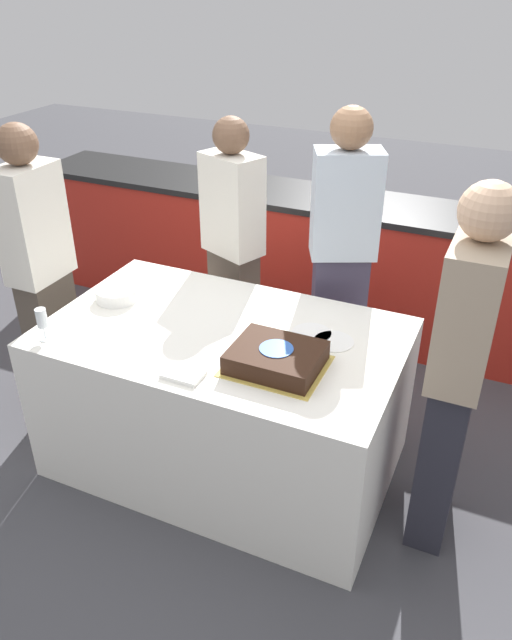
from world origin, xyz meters
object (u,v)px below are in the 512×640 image
at_px(wine_glass, 42,319).
at_px(person_seated_right, 457,373).
at_px(plate_stack, 117,294).
at_px(person_standing_back, 233,253).
at_px(person_cutting_cake, 341,263).
at_px(person_seated_left, 42,276).
at_px(cake, 276,358).

bearing_deg(wine_glass, person_seated_right, 12.59).
height_order(plate_stack, person_standing_back, person_standing_back).
distance_m(person_cutting_cake, person_seated_left, 1.55).
distance_m(plate_stack, person_cutting_cake, 1.17).
height_order(person_seated_left, person_standing_back, person_seated_left).
height_order(cake, person_standing_back, person_standing_back).
xyz_separation_m(wine_glass, person_cutting_cake, (1.03, 1.11, 0.00)).
xyz_separation_m(wine_glass, person_seated_right, (1.74, 0.39, -0.04)).
bearing_deg(cake, wine_glass, -167.75).
relative_size(cake, wine_glass, 2.66).
bearing_deg(person_standing_back, person_seated_right, 174.34).
relative_size(cake, person_seated_right, 0.25).
relative_size(plate_stack, wine_glass, 1.39).
relative_size(person_cutting_cake, person_seated_left, 1.03).
relative_size(wine_glass, person_seated_right, 0.09).
xyz_separation_m(cake, person_cutting_cake, (-0.00, 0.89, 0.06)).
height_order(cake, person_cutting_cake, person_cutting_cake).
bearing_deg(person_cutting_cake, wine_glass, 22.21).
height_order(plate_stack, person_cutting_cake, person_cutting_cake).
bearing_deg(person_cutting_cake, person_standing_back, -24.83).
height_order(wine_glass, person_standing_back, person_standing_back).
distance_m(wine_glass, person_seated_right, 1.79).
height_order(person_seated_right, person_standing_back, person_seated_right).
bearing_deg(person_seated_left, cake, -96.83).
bearing_deg(wine_glass, person_cutting_cake, 47.04).
bearing_deg(person_seated_left, plate_stack, -81.55).
relative_size(wine_glass, person_seated_left, 0.09).
bearing_deg(wine_glass, person_seated_left, 131.27).
relative_size(person_seated_left, person_seated_right, 1.00).
bearing_deg(plate_stack, person_cutting_cake, 34.46).
bearing_deg(plate_stack, person_seated_left, -171.55).
distance_m(cake, person_seated_right, 0.73).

